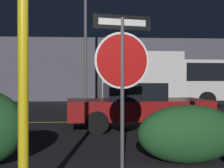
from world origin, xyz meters
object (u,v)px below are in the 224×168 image
(stop_sign, at_px, (122,61))
(yellow_pole_left, at_px, (23,76))
(hedge_bush_2, at_px, (189,134))
(delivery_truck, at_px, (163,77))
(street_lamp, at_px, (85,9))
(passing_car_2, at_px, (136,105))

(stop_sign, distance_m, yellow_pole_left, 1.92)
(hedge_bush_2, relative_size, delivery_truck, 0.27)
(hedge_bush_2, distance_m, delivery_truck, 10.97)
(yellow_pole_left, bearing_deg, street_lamp, 87.99)
(passing_car_2, xyz_separation_m, street_lamp, (-1.60, 6.75, 4.33))
(yellow_pole_left, height_order, street_lamp, street_lamp)
(stop_sign, relative_size, hedge_bush_2, 1.38)
(delivery_truck, distance_m, street_lamp, 5.30)
(delivery_truck, bearing_deg, passing_car_2, -23.03)
(hedge_bush_2, bearing_deg, yellow_pole_left, -142.06)
(street_lamp, bearing_deg, hedge_bush_2, -79.76)
(stop_sign, distance_m, hedge_bush_2, 1.71)
(hedge_bush_2, bearing_deg, street_lamp, 100.24)
(street_lamp, bearing_deg, stop_sign, -86.06)
(passing_car_2, bearing_deg, street_lamp, -170.49)
(stop_sign, distance_m, passing_car_2, 4.42)
(hedge_bush_2, height_order, delivery_truck, delivery_truck)
(street_lamp, bearing_deg, passing_car_2, -76.70)
(hedge_bush_2, bearing_deg, stop_sign, -163.29)
(yellow_pole_left, bearing_deg, passing_car_2, 70.36)
(stop_sign, height_order, passing_car_2, stop_sign)
(passing_car_2, height_order, delivery_truck, delivery_truck)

